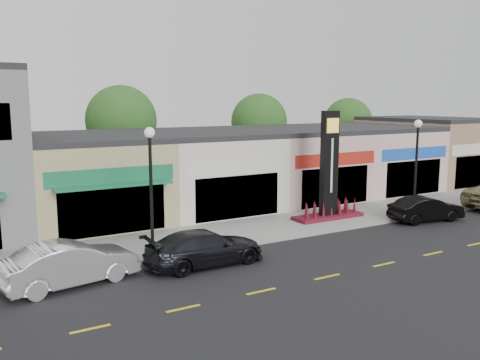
# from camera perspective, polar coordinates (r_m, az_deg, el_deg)

# --- Properties ---
(ground) EXTENTS (120.00, 120.00, 0.00)m
(ground) POSITION_cam_1_polar(r_m,az_deg,el_deg) (24.15, 10.71, -7.35)
(ground) COLOR black
(ground) RESTS_ON ground
(sidewalk) EXTENTS (52.00, 4.30, 0.15)m
(sidewalk) POSITION_cam_1_polar(r_m,az_deg,el_deg) (27.45, 4.78, -5.08)
(sidewalk) COLOR gray
(sidewalk) RESTS_ON ground
(curb) EXTENTS (52.00, 0.20, 0.15)m
(curb) POSITION_cam_1_polar(r_m,az_deg,el_deg) (25.69, 7.65, -6.10)
(curb) COLOR gray
(curb) RESTS_ON ground
(shop_beige) EXTENTS (7.00, 10.85, 4.80)m
(shop_beige) POSITION_cam_1_polar(r_m,az_deg,el_deg) (30.04, -16.72, 0.31)
(shop_beige) COLOR tan
(shop_beige) RESTS_ON ground
(shop_cream) EXTENTS (7.00, 10.01, 4.80)m
(shop_cream) POSITION_cam_1_polar(r_m,az_deg,el_deg) (32.35, -4.58, 1.25)
(shop_cream) COLOR beige
(shop_cream) RESTS_ON ground
(shop_pink_w) EXTENTS (7.00, 10.01, 4.80)m
(shop_pink_w) POSITION_cam_1_polar(r_m,az_deg,el_deg) (35.88, 5.57, 2.00)
(shop_pink_w) COLOR #CB9D9B
(shop_pink_w) RESTS_ON ground
(shop_pink_e) EXTENTS (7.00, 10.01, 4.80)m
(shop_pink_e) POSITION_cam_1_polar(r_m,az_deg,el_deg) (40.33, 13.70, 2.55)
(shop_pink_e) COLOR #CB9D9B
(shop_pink_e) RESTS_ON ground
(shop_tan) EXTENTS (7.00, 10.01, 5.30)m
(shop_tan) POSITION_cam_1_polar(r_m,az_deg,el_deg) (45.41, 20.14, 3.26)
(shop_tan) COLOR #927555
(shop_tan) RESTS_ON ground
(tree_rear_west) EXTENTS (5.20, 5.20, 7.83)m
(tree_rear_west) POSITION_cam_1_polar(r_m,az_deg,el_deg) (38.69, -13.17, 6.50)
(tree_rear_west) COLOR #382619
(tree_rear_west) RESTS_ON ground
(tree_rear_mid) EXTENTS (4.80, 4.80, 7.29)m
(tree_rear_mid) POSITION_cam_1_polar(r_m,az_deg,el_deg) (43.72, 2.16, 6.54)
(tree_rear_mid) COLOR #382619
(tree_rear_mid) RESTS_ON ground
(tree_rear_east) EXTENTS (4.60, 4.60, 6.94)m
(tree_rear_east) POSITION_cam_1_polar(r_m,az_deg,el_deg) (49.77, 12.01, 6.35)
(tree_rear_east) COLOR #382619
(tree_rear_east) RESTS_ON ground
(lamp_west_near) EXTENTS (0.44, 0.44, 5.47)m
(lamp_west_near) POSITION_cam_1_polar(r_m,az_deg,el_deg) (21.51, -9.98, 0.16)
(lamp_west_near) COLOR black
(lamp_west_near) RESTS_ON sidewalk
(lamp_east_near) EXTENTS (0.44, 0.44, 5.47)m
(lamp_east_near) POSITION_cam_1_polar(r_m,az_deg,el_deg) (30.82, 19.21, 2.42)
(lamp_east_near) COLOR black
(lamp_east_near) RESTS_ON sidewalk
(pylon_sign) EXTENTS (4.20, 1.30, 6.00)m
(pylon_sign) POSITION_cam_1_polar(r_m,az_deg,el_deg) (28.68, 9.94, -0.09)
(pylon_sign) COLOR #530E18
(pylon_sign) RESTS_ON sidewalk
(car_white_van) EXTENTS (2.54, 5.13, 1.62)m
(car_white_van) POSITION_cam_1_polar(r_m,az_deg,el_deg) (19.77, -18.51, -8.90)
(car_white_van) COLOR white
(car_white_van) RESTS_ON ground
(car_dark_sedan) EXTENTS (2.15, 5.07, 1.46)m
(car_dark_sedan) POSITION_cam_1_polar(r_m,az_deg,el_deg) (21.04, -3.96, -7.59)
(car_dark_sedan) COLOR black
(car_dark_sedan) RESTS_ON ground
(car_black_conv) EXTENTS (2.13, 4.45, 1.41)m
(car_black_conv) POSITION_cam_1_polar(r_m,az_deg,el_deg) (30.25, 20.18, -3.07)
(car_black_conv) COLOR black
(car_black_conv) RESTS_ON ground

